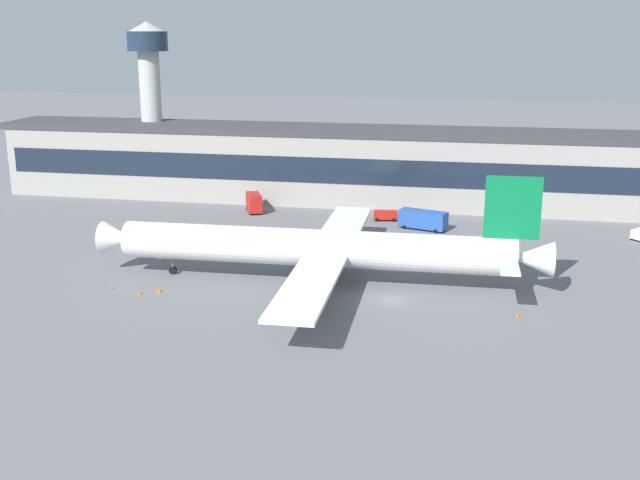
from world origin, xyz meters
name	(u,v)px	position (x,y,z in m)	size (l,w,h in m)	color
ground_plane	(391,300)	(0.00, 0.00, 0.00)	(600.00, 600.00, 0.00)	slate
terminal_building	(424,168)	(0.00, 57.59, 7.58)	(177.58, 15.39, 15.11)	#9E9993
airliner	(321,248)	(-10.43, 5.30, 4.94)	(63.39, 54.58, 15.84)	white
control_tower	(150,88)	(-58.68, 60.63, 22.06)	(8.46, 8.46, 35.73)	#B7B7B2
follow_me_car	(386,215)	(-5.75, 42.87, 1.09)	(4.62, 2.52, 1.85)	red
stair_truck	(254,202)	(-31.60, 44.67, 1.98)	(4.67, 6.46, 3.55)	red
fuel_truck	(422,219)	(1.24, 37.76, 1.88)	(8.85, 5.32, 3.35)	#2651A5
traffic_cone_0	(111,287)	(-37.92, -3.25, 0.28)	(0.44, 0.44, 0.55)	#F2590C
traffic_cone_1	(159,290)	(-30.90, -3.16, 0.35)	(0.56, 0.56, 0.70)	#F2590C
traffic_cone_2	(518,315)	(16.05, -3.07, 0.31)	(0.50, 0.50, 0.63)	#F2590C
traffic_cone_3	(140,292)	(-33.16, -4.55, 0.31)	(0.50, 0.50, 0.62)	#F2590C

